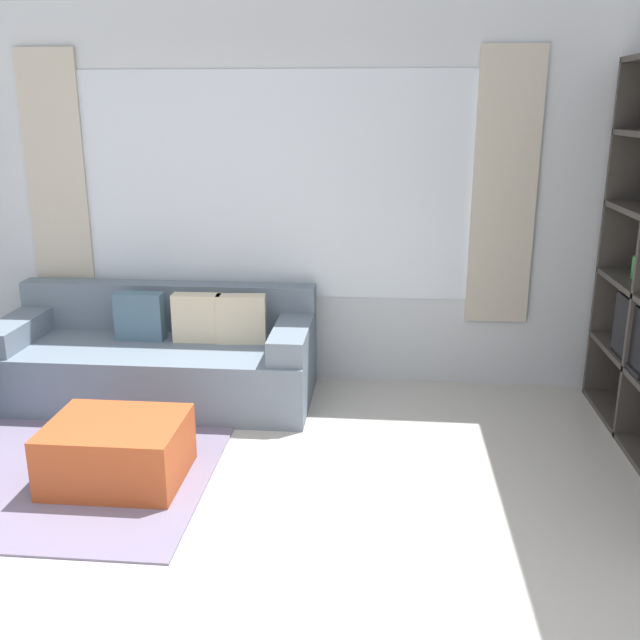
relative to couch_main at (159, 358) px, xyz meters
name	(u,v)px	position (x,y,z in m)	size (l,w,h in m)	color
ground_plane	(171,640)	(0.78, -2.40, -0.29)	(16.00, 16.00, 0.00)	beige
wall_back	(276,200)	(0.78, 0.50, 1.07)	(6.44, 0.11, 2.70)	silver
area_rug	(32,459)	(-0.47, -1.02, -0.28)	(2.20, 1.84, 0.01)	slate
couch_main	(159,358)	(0.00, 0.00, 0.00)	(2.18, 0.91, 0.76)	slate
ottoman	(117,452)	(0.13, -1.21, -0.11)	(0.73, 0.59, 0.35)	#B74C23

